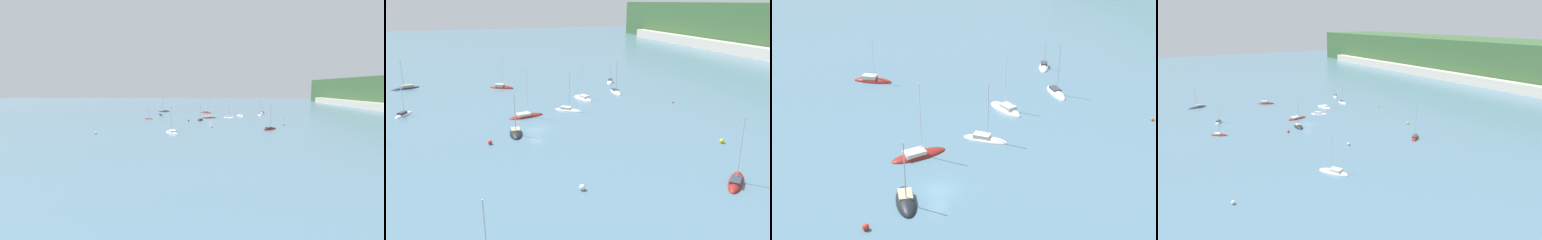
% 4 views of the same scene
% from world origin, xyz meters
% --- Properties ---
extents(ground_plane, '(600.00, 600.00, 0.00)m').
position_xyz_m(ground_plane, '(0.00, 0.00, 0.00)').
color(ground_plane, slate).
extents(sailboat_1, '(5.88, 7.85, 9.66)m').
position_xyz_m(sailboat_1, '(-42.02, -1.89, 0.13)').
color(sailboat_1, maroon).
rests_on(sailboat_1, ground_plane).
extents(sailboat_2, '(6.10, 4.54, 7.74)m').
position_xyz_m(sailboat_2, '(-19.89, -27.62, 0.10)').
color(sailboat_2, silver).
rests_on(sailboat_2, ground_plane).
extents(sailboat_3, '(6.86, 7.06, 11.13)m').
position_xyz_m(sailboat_3, '(33.13, 23.16, 0.08)').
color(sailboat_3, maroon).
rests_on(sailboat_3, ground_plane).
extents(sailboat_5, '(4.55, 8.92, 11.68)m').
position_xyz_m(sailboat_5, '(-9.72, -0.29, 0.11)').
color(sailboat_5, maroon).
rests_on(sailboat_5, ground_plane).
extents(sailboat_6, '(7.26, 3.20, 9.46)m').
position_xyz_m(sailboat_6, '(1.49, -4.50, 0.07)').
color(sailboat_6, black).
rests_on(sailboat_6, ground_plane).
extents(sailboat_7, '(5.09, 8.80, 9.73)m').
position_xyz_m(sailboat_7, '(-50.16, -30.08, 0.13)').
color(sailboat_7, '#232D4C').
rests_on(sailboat_7, ground_plane).
extents(sailboat_8, '(6.28, 4.33, 6.70)m').
position_xyz_m(sailboat_8, '(-39.18, 33.46, 0.09)').
color(sailboat_8, white).
rests_on(sailboat_8, ground_plane).
extents(sailboat_9, '(7.98, 4.52, 10.67)m').
position_xyz_m(sailboat_9, '(-21.08, 17.71, 0.10)').
color(sailboat_9, white).
rests_on(sailboat_9, ground_plane).
extents(sailboat_10, '(7.52, 2.65, 10.16)m').
position_xyz_m(sailboat_10, '(-25.45, 29.41, 0.08)').
color(sailboat_10, white).
rests_on(sailboat_10, ground_plane).
extents(sailboat_11, '(6.01, 6.84, 9.96)m').
position_xyz_m(sailboat_11, '(-11.60, 10.53, 0.12)').
color(sailboat_11, silver).
rests_on(sailboat_11, ground_plane).
extents(mooring_buoy_0, '(0.80, 0.80, 0.80)m').
position_xyz_m(mooring_buoy_0, '(5.57, -10.02, 0.40)').
color(mooring_buoy_0, red).
rests_on(mooring_buoy_0, ground_plane).
extents(mooring_buoy_1, '(0.84, 0.84, 0.84)m').
position_xyz_m(mooring_buoy_1, '(18.76, 32.03, 0.42)').
color(mooring_buoy_1, yellow).
rests_on(mooring_buoy_1, ground_plane).
extents(mooring_buoy_3, '(0.87, 0.87, 0.87)m').
position_xyz_m(mooring_buoy_3, '(28.03, 0.72, 0.44)').
color(mooring_buoy_3, white).
rests_on(mooring_buoy_3, ground_plane).
extents(mooring_buoy_4, '(0.51, 0.51, 0.51)m').
position_xyz_m(mooring_buoy_4, '(-9.87, 39.13, 0.25)').
color(mooring_buoy_4, orange).
rests_on(mooring_buoy_4, ground_plane).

